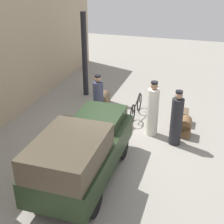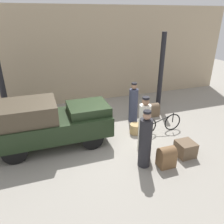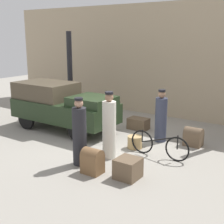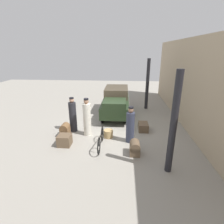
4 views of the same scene
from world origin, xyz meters
TOP-DOWN VIEW (x-y plane):
  - ground_plane at (0.00, 0.00)m, footprint 30.00×30.00m
  - station_building_facade at (0.00, 4.08)m, footprint 16.00×0.15m
  - canopy_pillar_left at (-3.41, 2.34)m, footprint 0.22×0.22m
  - canopy_pillar_right at (3.37, 2.34)m, footprint 0.22×0.22m
  - truck at (-2.02, 0.29)m, footprint 3.81×1.58m
  - bicycle at (1.99, -0.15)m, footprint 1.73×0.04m
  - wicker_basket at (1.09, 0.09)m, footprint 0.43×0.43m
  - porter_carrying_trunk at (0.89, -0.94)m, footprint 0.36×0.36m
  - porter_with_bicycle at (0.52, -1.73)m, footprint 0.36×0.36m
  - conductor_in_dark_uniform at (1.43, 1.09)m, footprint 0.37×0.37m
  - trunk_umber_medium at (0.24, 1.80)m, footprint 0.70×0.48m
  - trunk_wicker_pale at (2.44, 1.26)m, footprint 0.53×0.39m
  - trunk_barrel_dark at (1.12, -1.98)m, footprint 0.48×0.38m
  - suitcase_small_leather at (1.97, -1.72)m, footprint 0.53×0.55m

SIDE VIEW (x-z plane):
  - ground_plane at x=0.00m, z-range 0.00..0.00m
  - wicker_basket at x=1.09m, z-range 0.00..0.36m
  - trunk_umber_medium at x=0.24m, z-range 0.00..0.40m
  - suitcase_small_leather at x=1.97m, z-range 0.00..0.48m
  - trunk_wicker_pale at x=2.44m, z-range 0.00..0.57m
  - trunk_barrel_dark at x=1.12m, z-range 0.01..0.64m
  - bicycle at x=1.99m, z-range -0.01..0.71m
  - conductor_in_dark_uniform at x=1.43m, z-range -0.07..1.57m
  - porter_with_bicycle at x=0.52m, z-range -0.07..1.69m
  - porter_carrying_trunk at x=0.89m, z-range -0.07..1.75m
  - truck at x=-2.02m, z-range 0.09..1.71m
  - canopy_pillar_left at x=-3.41m, z-range 0.00..3.40m
  - canopy_pillar_right at x=3.37m, z-range 0.00..3.40m
  - station_building_facade at x=0.00m, z-range 0.00..4.50m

